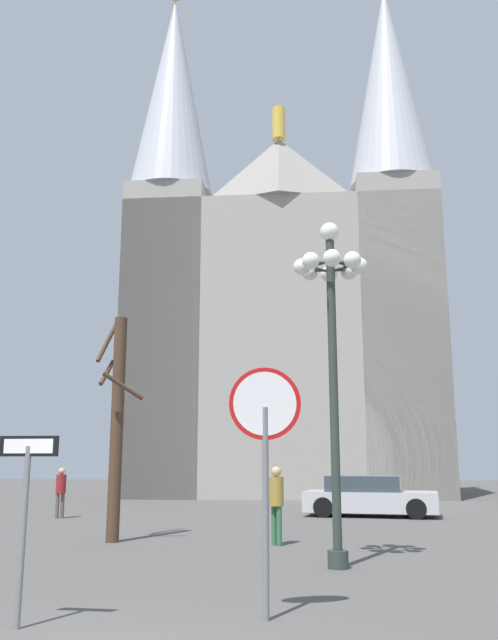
{
  "coord_description": "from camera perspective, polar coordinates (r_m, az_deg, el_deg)",
  "views": [
    {
      "loc": [
        1.9,
        -5.72,
        1.82
      ],
      "look_at": [
        0.43,
        16.53,
        6.52
      ],
      "focal_mm": 37.41,
      "sensor_mm": 36.0,
      "label": 1
    }
  ],
  "objects": [
    {
      "name": "pedestrian_walking",
      "position": [
        15.23,
        2.36,
        -14.91
      ],
      "size": [
        0.32,
        0.32,
        1.68
      ],
      "color": "#33663F",
      "rests_on": "ground"
    },
    {
      "name": "cathedral",
      "position": [
        38.33,
        2.98,
        -0.52
      ],
      "size": [
        16.66,
        14.25,
        29.12
      ],
      "color": "gray",
      "rests_on": "ground"
    },
    {
      "name": "parked_car_near_silver",
      "position": [
        23.28,
        10.22,
        -14.67
      ],
      "size": [
        4.59,
        2.63,
        1.31
      ],
      "color": "#B7B7BC",
      "rests_on": "ground"
    },
    {
      "name": "pedestrian_standing",
      "position": [
        22.97,
        -15.8,
        -13.64
      ],
      "size": [
        0.32,
        0.32,
        1.58
      ],
      "color": "#594C47",
      "rests_on": "ground"
    },
    {
      "name": "stop_sign",
      "position": [
        8.27,
        1.39,
        -9.9
      ],
      "size": [
        0.89,
        0.18,
        2.95
      ],
      "color": "slate",
      "rests_on": "ground"
    },
    {
      "name": "one_way_arrow_sign",
      "position": [
        8.3,
        -18.6,
        -14.45
      ],
      "size": [
        0.72,
        0.1,
        2.1
      ],
      "color": "slate",
      "rests_on": "ground"
    },
    {
      "name": "street_lamp",
      "position": [
        12.41,
        7.1,
        -0.06
      ],
      "size": [
        1.4,
        1.4,
        6.26
      ],
      "color": "#2D3833",
      "rests_on": "ground"
    },
    {
      "name": "bare_tree",
      "position": [
        16.12,
        -11.27,
        -8.53
      ],
      "size": [
        1.22,
        1.22,
        5.29
      ],
      "color": "#473323",
      "rests_on": "ground"
    }
  ]
}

